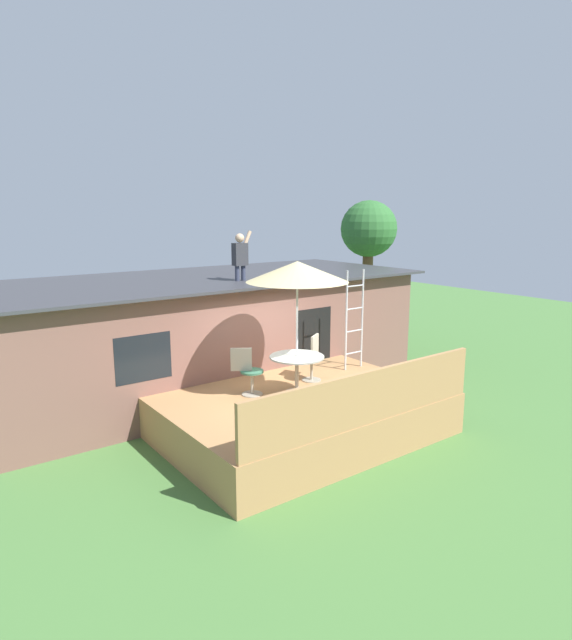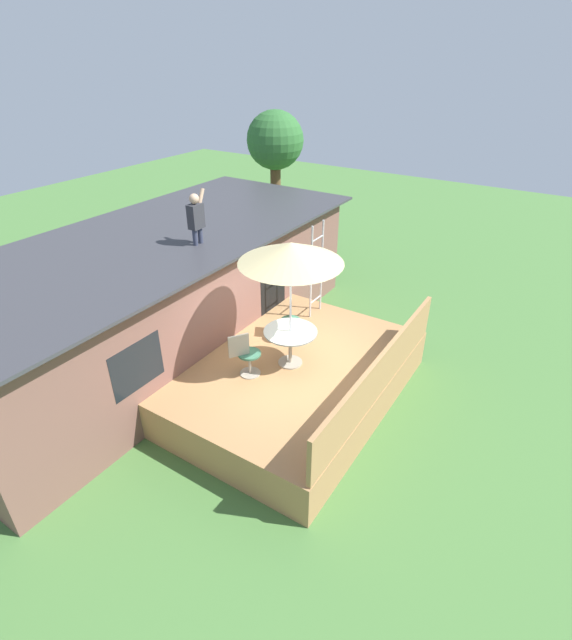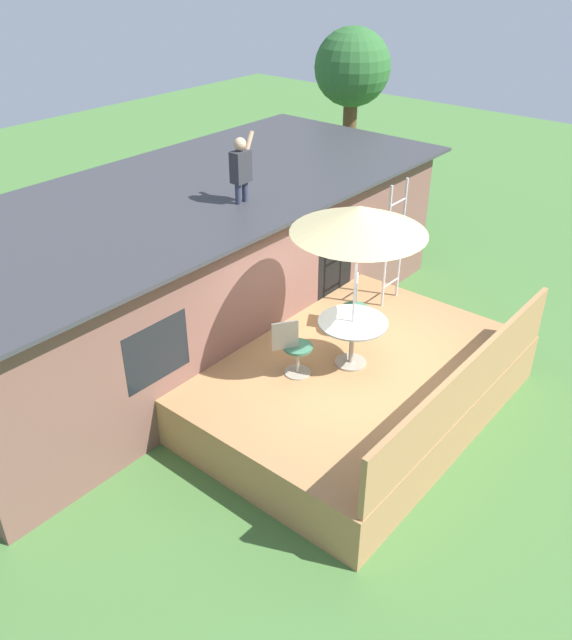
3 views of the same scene
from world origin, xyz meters
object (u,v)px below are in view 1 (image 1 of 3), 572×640
(patio_table, at_px, (297,364))
(patio_chair_left, at_px, (248,372))
(patio_umbrella, at_px, (297,272))
(step_ladder, at_px, (354,320))
(person_figure, at_px, (240,253))
(patio_chair_right, at_px, (313,358))
(backyard_tree, at_px, (369,233))

(patio_table, bearing_deg, patio_chair_left, 147.37)
(patio_umbrella, relative_size, patio_chair_left, 2.76)
(patio_umbrella, height_order, step_ladder, patio_umbrella)
(person_figure, bearing_deg, patio_umbrella, -97.14)
(patio_chair_right, bearing_deg, patio_chair_left, -31.78)
(person_figure, xyz_separation_m, backyard_tree, (6.39, 2.35, 0.26))
(patio_table, bearing_deg, step_ladder, 16.44)
(step_ladder, bearing_deg, patio_umbrella, -163.56)
(patio_table, relative_size, patio_umbrella, 0.41)
(patio_umbrella, bearing_deg, patio_table, 90.00)
(patio_table, distance_m, patio_chair_right, 0.96)
(patio_table, distance_m, backyard_tree, 8.53)
(patio_umbrella, relative_size, backyard_tree, 0.55)
(step_ladder, bearing_deg, backyard_tree, 42.28)
(patio_umbrella, distance_m, backyard_tree, 8.26)
(patio_table, distance_m, patio_umbrella, 1.76)
(patio_umbrella, relative_size, patio_chair_right, 2.76)
(step_ladder, relative_size, backyard_tree, 0.48)
(patio_umbrella, height_order, backyard_tree, backyard_tree)
(patio_chair_left, relative_size, backyard_tree, 0.20)
(patio_umbrella, bearing_deg, patio_chair_right, 31.99)
(step_ladder, height_order, patio_chair_left, step_ladder)
(backyard_tree, bearing_deg, patio_chair_right, -143.78)
(patio_table, height_order, patio_chair_right, patio_chair_right)
(step_ladder, distance_m, patio_chair_right, 1.42)
(patio_umbrella, distance_m, step_ladder, 2.49)
(patio_chair_left, xyz_separation_m, patio_chair_right, (1.59, 0.01, 0.00))
(patio_chair_left, height_order, patio_chair_right, same)
(step_ladder, distance_m, person_figure, 2.93)
(person_figure, relative_size, patio_chair_right, 1.21)
(patio_chair_right, height_order, backyard_tree, backyard_tree)
(patio_table, bearing_deg, person_figure, 82.86)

